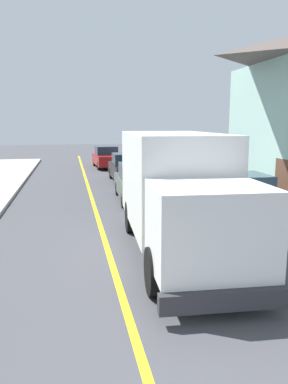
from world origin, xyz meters
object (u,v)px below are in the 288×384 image
(parked_car_far, at_px, (107,158))
(parked_van_across, at_px, (242,197))
(parked_car_near, at_px, (138,183))
(parked_car_mid, at_px, (127,168))
(box_truck, at_px, (177,188))

(parked_car_far, bearing_deg, parked_van_across, -78.90)
(parked_car_near, relative_size, parked_car_mid, 1.01)
(parked_car_mid, xyz_separation_m, parked_van_across, (2.80, -9.62, 0.00))
(parked_car_mid, distance_m, parked_van_across, 10.02)
(parked_car_near, height_order, parked_car_mid, same)
(box_truck, relative_size, parked_car_far, 1.63)
(parked_van_across, bearing_deg, parked_car_far, 101.10)
(parked_car_near, bearing_deg, box_truck, -91.60)
(box_truck, distance_m, parked_car_mid, 12.62)
(parked_car_near, height_order, parked_van_across, same)
(box_truck, distance_m, parked_van_across, 4.56)
(parked_van_across, bearing_deg, box_truck, -138.58)
(box_truck, xyz_separation_m, parked_car_far, (0.03, 19.81, -0.97))
(parked_car_far, bearing_deg, box_truck, -90.09)
(box_truck, xyz_separation_m, parked_car_near, (0.19, 6.97, -0.97))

